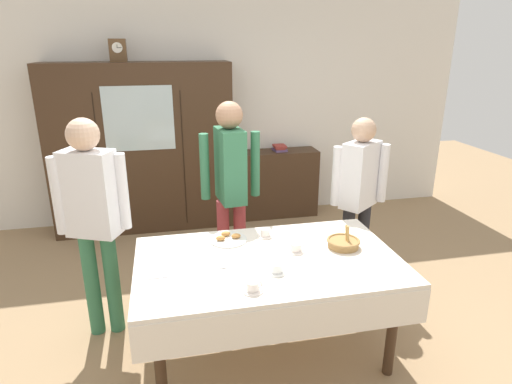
# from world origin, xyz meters

# --- Properties ---
(ground_plane) EXTENTS (12.00, 12.00, 0.00)m
(ground_plane) POSITION_xyz_m (0.00, 0.00, 0.00)
(ground_plane) COLOR #997A56
(ground_plane) RESTS_ON ground
(back_wall) EXTENTS (6.40, 0.10, 2.70)m
(back_wall) POSITION_xyz_m (0.00, 2.65, 1.35)
(back_wall) COLOR silver
(back_wall) RESTS_ON ground
(dining_table) EXTENTS (1.80, 1.08, 0.76)m
(dining_table) POSITION_xyz_m (0.00, -0.24, 0.67)
(dining_table) COLOR #3D2819
(dining_table) RESTS_ON ground
(wall_cabinet) EXTENTS (2.09, 0.46, 1.96)m
(wall_cabinet) POSITION_xyz_m (-0.90, 2.35, 0.98)
(wall_cabinet) COLOR #3D2819
(wall_cabinet) RESTS_ON ground
(mantel_clock) EXTENTS (0.18, 0.11, 0.24)m
(mantel_clock) POSITION_xyz_m (-1.07, 2.35, 2.09)
(mantel_clock) COLOR brown
(mantel_clock) RESTS_ON wall_cabinet
(bookshelf_low) EXTENTS (0.97, 0.35, 0.86)m
(bookshelf_low) POSITION_xyz_m (0.78, 2.41, 0.43)
(bookshelf_low) COLOR #3D2819
(bookshelf_low) RESTS_ON ground
(book_stack) EXTENTS (0.17, 0.19, 0.07)m
(book_stack) POSITION_xyz_m (0.78, 2.41, 0.90)
(book_stack) COLOR #664C7A
(book_stack) RESTS_ON bookshelf_low
(tea_cup_mid_left) EXTENTS (0.13, 0.13, 0.06)m
(tea_cup_mid_left) POSITION_xyz_m (-0.19, -0.58, 0.79)
(tea_cup_mid_left) COLOR white
(tea_cup_mid_left) RESTS_ON dining_table
(tea_cup_front_edge) EXTENTS (0.13, 0.13, 0.06)m
(tea_cup_front_edge) POSITION_xyz_m (0.01, -0.40, 0.79)
(tea_cup_front_edge) COLOR white
(tea_cup_front_edge) RESTS_ON dining_table
(tea_cup_center) EXTENTS (0.13, 0.13, 0.06)m
(tea_cup_center) POSITION_xyz_m (0.07, 0.16, 0.79)
(tea_cup_center) COLOR white
(tea_cup_center) RESTS_ON dining_table
(tea_cup_far_left) EXTENTS (0.13, 0.13, 0.06)m
(tea_cup_far_left) POSITION_xyz_m (0.22, -0.13, 0.79)
(tea_cup_far_left) COLOR white
(tea_cup_far_left) RESTS_ON dining_table
(bread_basket) EXTENTS (0.24, 0.24, 0.16)m
(bread_basket) POSITION_xyz_m (0.58, -0.14, 0.80)
(bread_basket) COLOR #9E7542
(bread_basket) RESTS_ON dining_table
(pastry_plate) EXTENTS (0.28, 0.28, 0.05)m
(pastry_plate) POSITION_xyz_m (-0.23, 0.15, 0.77)
(pastry_plate) COLOR white
(pastry_plate) RESTS_ON dining_table
(spoon_near_left) EXTENTS (0.12, 0.02, 0.01)m
(spoon_near_left) POSITION_xyz_m (0.64, 0.16, 0.76)
(spoon_near_left) COLOR silver
(spoon_near_left) RESTS_ON dining_table
(spoon_front_edge) EXTENTS (0.12, 0.02, 0.01)m
(spoon_front_edge) POSITION_xyz_m (-0.34, -0.27, 0.76)
(spoon_front_edge) COLOR silver
(spoon_front_edge) RESTS_ON dining_table
(spoon_mid_right) EXTENTS (0.12, 0.02, 0.01)m
(spoon_mid_right) POSITION_xyz_m (-0.72, -0.31, 0.76)
(spoon_mid_right) COLOR silver
(spoon_mid_right) RESTS_ON dining_table
(person_by_cabinet) EXTENTS (0.52, 0.38, 1.71)m
(person_by_cabinet) POSITION_xyz_m (-0.10, 0.78, 1.05)
(person_by_cabinet) COLOR #933338
(person_by_cabinet) RESTS_ON ground
(person_behind_table_right) EXTENTS (0.52, 0.38, 1.57)m
(person_behind_table_right) POSITION_xyz_m (1.02, 0.58, 0.95)
(person_behind_table_right) COLOR #232328
(person_behind_table_right) RESTS_ON ground
(person_behind_table_left) EXTENTS (0.52, 0.33, 1.69)m
(person_behind_table_left) POSITION_xyz_m (-1.18, 0.30, 1.03)
(person_behind_table_left) COLOR #33704C
(person_behind_table_left) RESTS_ON ground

